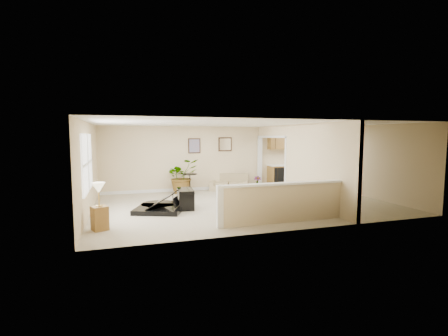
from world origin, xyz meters
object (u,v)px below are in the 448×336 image
object	(u,v)px
piano	(157,193)
piano_bench	(185,199)
accent_table	(190,181)
small_plant	(257,184)
loveseat	(229,182)
palm_plant	(182,176)
lamp_stand	(99,210)

from	to	relation	value
piano	piano_bench	size ratio (longest dim) A/B	2.10
piano	accent_table	bearing A→B (deg)	81.21
piano_bench	small_plant	size ratio (longest dim) A/B	1.57
loveseat	accent_table	size ratio (longest dim) A/B	2.39
palm_plant	lamp_stand	size ratio (longest dim) A/B	1.29
palm_plant	accent_table	bearing A→B (deg)	-44.04
piano	piano_bench	world-z (taller)	piano
small_plant	lamp_stand	world-z (taller)	lamp_stand
lamp_stand	small_plant	bearing A→B (deg)	35.75
piano	palm_plant	bearing A→B (deg)	87.90
palm_plant	piano_bench	bearing A→B (deg)	-97.85
small_plant	lamp_stand	xyz separation A→B (m)	(-5.60, -4.03, 0.23)
piano	loveseat	size ratio (longest dim) A/B	1.00
palm_plant	small_plant	size ratio (longest dim) A/B	2.57
piano_bench	accent_table	xyz separation A→B (m)	(0.61, 2.33, 0.20)
piano_bench	accent_table	world-z (taller)	accent_table
piano	lamp_stand	bearing A→B (deg)	-111.51
loveseat	small_plant	world-z (taller)	loveseat
loveseat	piano	bearing A→B (deg)	-113.62
piano	small_plant	distance (m)	4.85
palm_plant	small_plant	distance (m)	3.01
small_plant	piano_bench	bearing A→B (deg)	-144.20
loveseat	lamp_stand	distance (m)	6.26
palm_plant	lamp_stand	bearing A→B (deg)	-121.98
piano	accent_table	world-z (taller)	piano
small_plant	palm_plant	bearing A→B (deg)	176.71
piano_bench	lamp_stand	world-z (taller)	lamp_stand
accent_table	small_plant	bearing A→B (deg)	1.51
accent_table	piano_bench	bearing A→B (deg)	-104.57
accent_table	lamp_stand	size ratio (longest dim) A/B	0.69
loveseat	lamp_stand	world-z (taller)	lamp_stand
lamp_stand	palm_plant	bearing A→B (deg)	58.02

